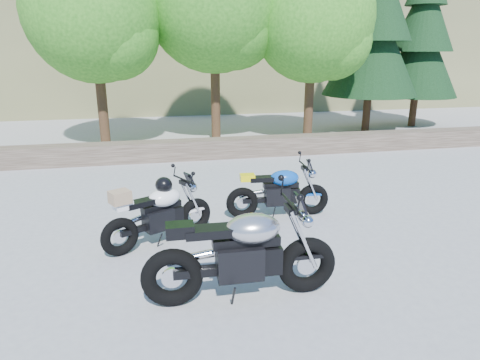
# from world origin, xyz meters

# --- Properties ---
(ground) EXTENTS (90.00, 90.00, 0.00)m
(ground) POSITION_xyz_m (0.00, 0.00, 0.00)
(ground) COLOR gray
(ground) RESTS_ON ground
(stone_wall) EXTENTS (22.00, 0.55, 0.50)m
(stone_wall) POSITION_xyz_m (0.00, 5.50, 0.25)
(stone_wall) COLOR #45392E
(stone_wall) RESTS_ON ground
(tree_decid_left) EXTENTS (3.67, 3.67, 5.62)m
(tree_decid_left) POSITION_xyz_m (-2.39, 7.14, 3.63)
(tree_decid_left) COLOR #382314
(tree_decid_left) RESTS_ON ground
(tree_decid_mid) EXTENTS (4.08, 4.08, 6.24)m
(tree_decid_mid) POSITION_xyz_m (0.91, 7.54, 4.04)
(tree_decid_mid) COLOR #382314
(tree_decid_mid) RESTS_ON ground
(tree_decid_right) EXTENTS (3.54, 3.54, 5.41)m
(tree_decid_right) POSITION_xyz_m (3.71, 6.94, 3.50)
(tree_decid_right) COLOR #382314
(tree_decid_right) RESTS_ON ground
(conifer_near) EXTENTS (3.17, 3.17, 7.06)m
(conifer_near) POSITION_xyz_m (6.20, 8.20, 3.68)
(conifer_near) COLOR #382314
(conifer_near) RESTS_ON ground
(conifer_far) EXTENTS (2.82, 2.82, 6.27)m
(conifer_far) POSITION_xyz_m (8.40, 8.80, 3.27)
(conifer_far) COLOR #382314
(conifer_far) RESTS_ON ground
(silver_bike) EXTENTS (2.29, 0.73, 1.15)m
(silver_bike) POSITION_xyz_m (-0.23, -1.22, 0.56)
(silver_bike) COLOR black
(silver_bike) RESTS_ON ground
(white_bike) EXTENTS (1.68, 0.97, 1.01)m
(white_bike) POSITION_xyz_m (-1.14, 0.48, 0.50)
(white_bike) COLOR black
(white_bike) RESTS_ON ground
(blue_bike) EXTENTS (1.81, 0.57, 0.91)m
(blue_bike) POSITION_xyz_m (0.91, 1.15, 0.44)
(blue_bike) COLOR black
(blue_bike) RESTS_ON ground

